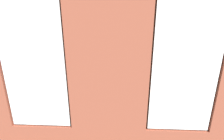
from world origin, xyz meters
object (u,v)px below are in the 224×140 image
coffee_table (110,78)px  remote_black (121,75)px  couch_left (191,92)px  potted_plant_corner_far_left (224,119)px  potted_plant_beside_window_right (42,105)px  potted_plant_foreground_right (60,58)px  candle_jar (110,75)px  media_console (30,87)px  potted_plant_near_tv (33,97)px  potted_plant_between_couches (171,115)px  table_plant_small (97,74)px  tv_flatscreen (27,67)px  potted_plant_corner_near_left (177,58)px  cup_ceramic (105,74)px  potted_plant_by_left_couch (166,69)px  remote_gray (112,77)px  couch_by_window (103,120)px

coffee_table → remote_black: (-0.36, -0.12, 0.07)m
couch_left → potted_plant_corner_far_left: potted_plant_corner_far_left is taller
potted_plant_beside_window_right → potted_plant_foreground_right: bearing=-78.3°
candle_jar → media_console: (2.37, 0.62, -0.19)m
potted_plant_near_tv → potted_plant_between_couches: 3.33m
couch_left → table_plant_small: size_ratio=10.01×
media_console → tv_flatscreen: (-0.00, -0.00, 0.64)m
remote_black → potted_plant_foreground_right: size_ratio=0.21×
potted_plant_near_tv → potted_plant_between_couches: bearing=169.8°
media_console → potted_plant_corner_near_left: size_ratio=1.22×
couch_left → potted_plant_foreground_right: couch_left is taller
cup_ceramic → potted_plant_corner_far_left: potted_plant_corner_far_left is taller
candle_jar → potted_plant_beside_window_right: (1.27, 2.34, 0.26)m
couch_left → potted_plant_by_left_couch: couch_left is taller
remote_gray → tv_flatscreen: tv_flatscreen is taller
tv_flatscreen → table_plant_small: bearing=-165.5°
potted_plant_beside_window_right → media_console: bearing=-57.5°
potted_plant_corner_near_left → table_plant_small: bearing=30.1°
potted_plant_foreground_right → remote_black: bearing=150.1°
tv_flatscreen → potted_plant_near_tv: (-0.55, 0.99, -0.44)m
potted_plant_near_tv → candle_jar: bearing=-138.5°
candle_jar → tv_flatscreen: size_ratio=0.10×
coffee_table → cup_ceramic: cup_ceramic is taller
couch_by_window → couch_left: bearing=-147.8°
remote_black → tv_flatscreen: (2.72, 0.74, 0.50)m
couch_left → potted_plant_by_left_couch: 1.54m
couch_left → potted_plant_corner_near_left: (-0.15, -2.34, 0.25)m
cup_ceramic → potted_plant_beside_window_right: 2.68m
remote_gray → potted_plant_between_couches: 2.50m
potted_plant_by_left_couch → table_plant_small: bearing=19.4°
remote_gray → potted_plant_between_couches: bearing=-146.8°
couch_by_window → potted_plant_between_couches: (-1.46, -0.05, 0.14)m
coffee_table → potted_plant_between_couches: 2.64m
potted_plant_foreground_right → potted_plant_by_left_couch: bearing=168.6°
potted_plant_corner_far_left → potted_plant_corner_near_left: potted_plant_corner_far_left is taller
potted_plant_near_tv → potted_plant_by_left_couch: size_ratio=1.09×
potted_plant_foreground_right → potted_plant_by_left_couch: size_ratio=1.17×
table_plant_small → potted_plant_corner_far_left: 3.65m
cup_ceramic → potted_plant_corner_near_left: bearing=-150.9°
remote_black → remote_gray: bearing=40.1°
remote_black → potted_plant_between_couches: 2.57m
tv_flatscreen → potted_plant_foreground_right: size_ratio=1.32×
potted_plant_near_tv → potted_plant_corner_near_left: (-4.31, -3.18, 0.09)m
couch_by_window → tv_flatscreen: (2.37, -1.63, 0.60)m
potted_plant_near_tv → potted_plant_foreground_right: size_ratio=0.93×
remote_black → media_console: 2.83m
media_console → tv_flatscreen: size_ratio=1.02×
coffee_table → table_plant_small: (0.39, 0.11, 0.17)m
remote_black → coffee_table: bearing=17.7°
cup_ceramic → tv_flatscreen: 2.36m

